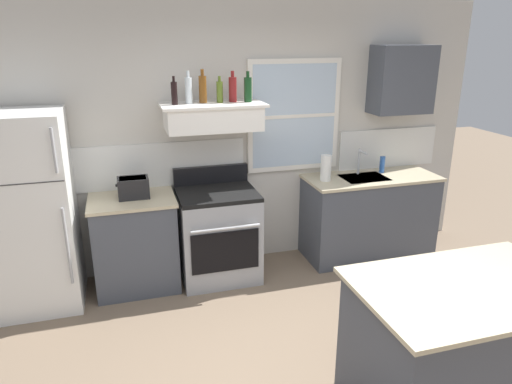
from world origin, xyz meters
The scene contains 18 objects.
back_wall centered at (0.03, 2.23, 1.35)m, with size 5.40×0.11×2.70m.
refrigerator centered at (-1.90, 1.84, 0.88)m, with size 0.70×0.72×1.76m.
counter_left_of_stove centered at (-1.05, 1.90, 0.46)m, with size 0.79×0.63×0.91m.
toaster centered at (-1.02, 1.91, 1.01)m, with size 0.30×0.20×0.19m.
stove_range centered at (-0.25, 1.86, 0.46)m, with size 0.76×0.69×1.09m.
range_hood_shelf centered at (-0.25, 1.96, 1.62)m, with size 0.96×0.52×0.24m.
bottle_balsamic_dark centered at (-0.60, 1.95, 1.85)m, with size 0.06×0.06×0.25m.
bottle_clear_tall centered at (-0.46, 1.99, 1.87)m, with size 0.06×0.06×0.29m.
bottle_amber_wine centered at (-0.32, 2.02, 1.87)m, with size 0.07×0.07×0.31m.
bottle_olive_oil_square centered at (-0.17, 1.98, 1.85)m, with size 0.06×0.06×0.24m.
bottle_red_label_wine centered at (-0.04, 2.00, 1.87)m, with size 0.07×0.07×0.28m.
bottle_dark_green_wine centered at (0.09, 1.95, 1.86)m, with size 0.07×0.07×0.28m.
counter_right_with_sink centered at (1.45, 1.90, 0.46)m, with size 1.43×0.63×0.91m.
sink_faucet centered at (1.35, 2.00, 1.08)m, with size 0.03×0.17×0.28m.
paper_towel_roll centered at (0.91, 1.90, 1.04)m, with size 0.11×0.11×0.27m, color white.
dish_soap_bottle centered at (1.63, 2.00, 1.00)m, with size 0.06×0.06×0.18m, color blue.
kitchen_island centered at (0.86, -0.32, 0.46)m, with size 1.40×0.90×0.91m.
upper_cabinet_right centered at (1.80, 2.04, 1.90)m, with size 0.64×0.32×0.70m.
Camera 1 is at (-1.10, -2.34, 2.34)m, focal length 32.72 mm.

